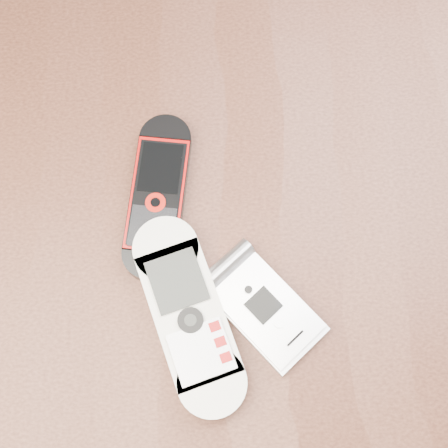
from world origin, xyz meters
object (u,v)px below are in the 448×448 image
table (219,256)px  nokia_black_red (158,195)px  motorola_razr (265,309)px  nokia_white (188,314)px

table → nokia_black_red: nokia_black_red is taller
motorola_razr → table: bearing=75.0°
motorola_razr → nokia_black_red: bearing=89.5°
nokia_white → nokia_black_red: (-0.03, 0.11, -0.00)m
table → motorola_razr: (0.04, -0.08, 0.11)m
nokia_black_red → nokia_white: bearing=-68.9°
table → nokia_white: size_ratio=6.74×
nokia_white → nokia_black_red: 0.11m
nokia_black_red → motorola_razr: size_ratio=1.41×
nokia_white → motorola_razr: bearing=-15.8°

